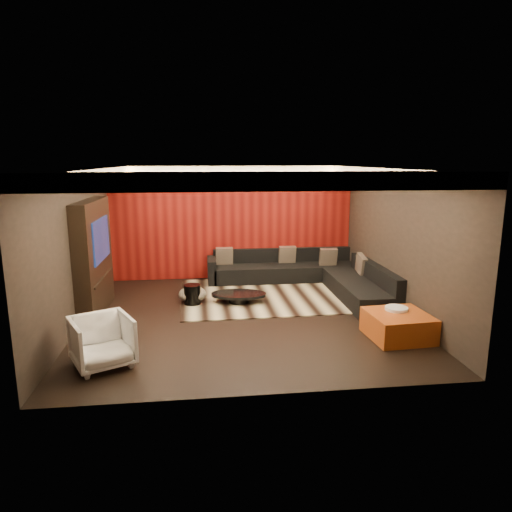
{
  "coord_description": "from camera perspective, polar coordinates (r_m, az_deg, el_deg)",
  "views": [
    {
      "loc": [
        -0.78,
        -8.28,
        2.95
      ],
      "look_at": [
        0.3,
        0.6,
        1.05
      ],
      "focal_mm": 32.0,
      "sensor_mm": 36.0,
      "label": 1
    }
  ],
  "objects": [
    {
      "name": "ceiling",
      "position": [
        8.32,
        -1.58,
        11.02
      ],
      "size": [
        6.0,
        6.0,
        0.02
      ],
      "primitive_type": "cube",
      "color": "silver",
      "rests_on": "ground"
    },
    {
      "name": "armchair",
      "position": [
        7.05,
        -18.66,
        -10.11
      ],
      "size": [
        1.08,
        1.09,
        0.75
      ],
      "primitive_type": "imported",
      "rotation": [
        0.0,
        0.0,
        0.46
      ],
      "color": "white",
      "rests_on": "floor"
    },
    {
      "name": "floor",
      "position": [
        8.83,
        -1.48,
        -7.6
      ],
      "size": [
        6.0,
        6.0,
        0.02
      ],
      "primitive_type": "cube",
      "color": "black",
      "rests_on": "ground"
    },
    {
      "name": "orange_ottoman",
      "position": [
        8.1,
        17.34,
        -8.31
      ],
      "size": [
        1.03,
        1.03,
        0.43
      ],
      "primitive_type": "cube",
      "rotation": [
        0.0,
        0.0,
        0.07
      ],
      "color": "#9C2D14",
      "rests_on": "floor"
    },
    {
      "name": "cove_front",
      "position": [
        5.98,
        0.57,
        8.64
      ],
      "size": [
        4.8,
        0.08,
        0.04
      ],
      "primitive_type": "cube",
      "color": "#FFD899",
      "rests_on": "ground"
    },
    {
      "name": "rug",
      "position": [
        10.17,
        2.05,
        -4.82
      ],
      "size": [
        4.06,
        3.08,
        0.02
      ],
      "primitive_type": "cube",
      "rotation": [
        0.0,
        0.0,
        0.02
      ],
      "color": "#BFB38C",
      "rests_on": "floor"
    },
    {
      "name": "tv_screen",
      "position": [
        9.21,
        -18.82,
        1.97
      ],
      "size": [
        0.04,
        1.3,
        0.8
      ],
      "primitive_type": "cube",
      "color": "black",
      "rests_on": "ground"
    },
    {
      "name": "soffit_front",
      "position": [
        5.64,
        1.03,
        9.35
      ],
      "size": [
        6.0,
        0.6,
        0.22
      ],
      "primitive_type": "cube",
      "color": "silver",
      "rests_on": "ground"
    },
    {
      "name": "sectional_sofa",
      "position": [
        10.79,
        6.77,
        -2.52
      ],
      "size": [
        3.65,
        3.5,
        0.75
      ],
      "color": "black",
      "rests_on": "floor"
    },
    {
      "name": "wall_left",
      "position": [
        8.72,
        -21.64,
        0.89
      ],
      "size": [
        0.02,
        6.0,
        2.8
      ],
      "primitive_type": "cube",
      "color": "black",
      "rests_on": "ground"
    },
    {
      "name": "red_feature_wall",
      "position": [
        11.38,
        -2.94,
        4.15
      ],
      "size": [
        5.98,
        0.05,
        2.78
      ],
      "primitive_type": "cube",
      "color": "#6B0C0A",
      "rests_on": "ground"
    },
    {
      "name": "throw_pillows",
      "position": [
        11.07,
        5.38,
        -0.22
      ],
      "size": [
        3.3,
        1.66,
        0.5
      ],
      "color": "tan",
      "rests_on": "sectional_sofa"
    },
    {
      "name": "cove_left",
      "position": [
        8.44,
        -17.95,
        9.04
      ],
      "size": [
        0.08,
        4.8,
        0.04
      ],
      "primitive_type": "cube",
      "color": "#FFD899",
      "rests_on": "ground"
    },
    {
      "name": "soffit_right",
      "position": [
        8.99,
        16.1,
        9.87
      ],
      "size": [
        0.6,
        4.8,
        0.22
      ],
      "primitive_type": "cube",
      "color": "silver",
      "rests_on": "ground"
    },
    {
      "name": "wall_back",
      "position": [
        11.42,
        -2.96,
        4.17
      ],
      "size": [
        6.0,
        0.02,
        2.8
      ],
      "primitive_type": "cube",
      "color": "black",
      "rests_on": "ground"
    },
    {
      "name": "drum_stool",
      "position": [
        9.53,
        -7.97,
        -4.76
      ],
      "size": [
        0.37,
        0.37,
        0.41
      ],
      "primitive_type": "cylinder",
      "rotation": [
        0.0,
        0.0,
        -0.09
      ],
      "color": "black",
      "rests_on": "rug"
    },
    {
      "name": "cove_back",
      "position": [
        10.68,
        -2.78,
        10.1
      ],
      "size": [
        4.8,
        0.08,
        0.04
      ],
      "primitive_type": "cube",
      "color": "#FFD899",
      "rests_on": "ground"
    },
    {
      "name": "wall_right",
      "position": [
        9.24,
        17.41,
        1.78
      ],
      "size": [
        0.02,
        6.0,
        2.8
      ],
      "primitive_type": "cube",
      "color": "black",
      "rests_on": "ground"
    },
    {
      "name": "soffit_left",
      "position": [
        8.51,
        -20.27,
        9.51
      ],
      "size": [
        0.6,
        4.8,
        0.22
      ],
      "primitive_type": "cube",
      "color": "silver",
      "rests_on": "ground"
    },
    {
      "name": "cove_right",
      "position": [
        8.86,
        14.01,
        9.38
      ],
      "size": [
        0.08,
        4.8,
        0.04
      ],
      "primitive_type": "cube",
      "color": "#FFD899",
      "rests_on": "ground"
    },
    {
      "name": "white_side_table",
      "position": [
        8.26,
        17.05,
        -7.71
      ],
      "size": [
        0.43,
        0.43,
        0.48
      ],
      "primitive_type": "cylinder",
      "rotation": [
        0.0,
        0.0,
        -0.13
      ],
      "color": "white",
      "rests_on": "floor"
    },
    {
      "name": "striped_pouf",
      "position": [
        9.68,
        -7.95,
        -4.76
      ],
      "size": [
        0.73,
        0.73,
        0.32
      ],
      "primitive_type": "ellipsoid",
      "rotation": [
        0.0,
        0.0,
        -0.29
      ],
      "color": "#BFAF94",
      "rests_on": "rug"
    },
    {
      "name": "tv_shelf",
      "position": [
        9.36,
        -18.51,
        -2.55
      ],
      "size": [
        0.04,
        1.6,
        0.04
      ],
      "primitive_type": "cube",
      "color": "black",
      "rests_on": "ground"
    },
    {
      "name": "tv_surround",
      "position": [
        9.31,
        -19.63,
        -0.18
      ],
      "size": [
        0.3,
        2.0,
        2.2
      ],
      "primitive_type": "cube",
      "color": "black",
      "rests_on": "ground"
    },
    {
      "name": "coffee_table",
      "position": [
        9.59,
        -2.18,
        -5.21
      ],
      "size": [
        1.3,
        1.3,
        0.19
      ],
      "primitive_type": "cylinder",
      "rotation": [
        0.0,
        0.0,
        -0.14
      ],
      "color": "black",
      "rests_on": "rug"
    },
    {
      "name": "soffit_back",
      "position": [
        11.01,
        -2.92,
        10.62
      ],
      "size": [
        6.0,
        0.6,
        0.22
      ],
      "primitive_type": "cube",
      "color": "silver",
      "rests_on": "ground"
    }
  ]
}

